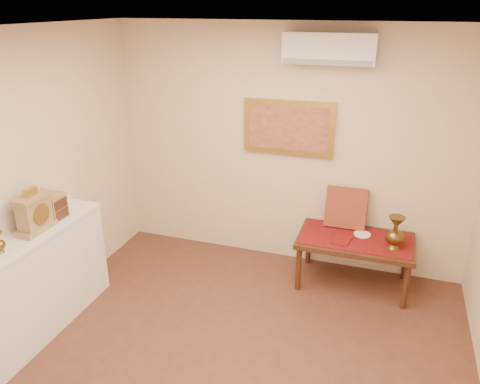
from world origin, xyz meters
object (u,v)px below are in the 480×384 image
at_px(brass_urn_tall, 396,229).
at_px(wooden_chest, 55,207).
at_px(display_ledge, 22,295).
at_px(mantel_clock, 34,213).
at_px(low_table, 355,244).

relative_size(brass_urn_tall, wooden_chest, 1.72).
distance_m(display_ledge, wooden_chest, 0.83).
distance_m(brass_urn_tall, mantel_clock, 3.41).
bearing_deg(wooden_chest, brass_urn_tall, 21.95).
xyz_separation_m(display_ledge, low_table, (2.67, 1.88, -0.01)).
bearing_deg(wooden_chest, mantel_clock, -88.56).
xyz_separation_m(brass_urn_tall, low_table, (-0.38, 0.09, -0.28)).
bearing_deg(mantel_clock, display_ledge, -92.05).
relative_size(mantel_clock, low_table, 0.34).
distance_m(brass_urn_tall, display_ledge, 3.55).
distance_m(display_ledge, low_table, 3.27).
distance_m(mantel_clock, wooden_chest, 0.27).
height_order(display_ledge, low_table, display_ledge).
xyz_separation_m(display_ledge, wooden_chest, (0.00, 0.56, 0.61)).
bearing_deg(display_ledge, brass_urn_tall, 30.38).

